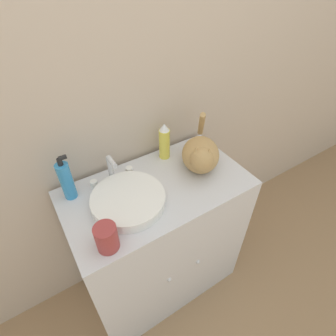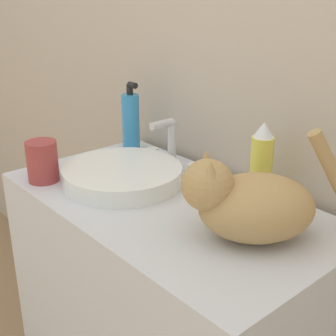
# 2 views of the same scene
# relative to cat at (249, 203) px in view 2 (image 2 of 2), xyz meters

# --- Properties ---
(wall_back) EXTENTS (6.00, 0.05, 2.50)m
(wall_back) POSITION_rel_cat_xyz_m (-0.24, 0.27, 0.33)
(wall_back) COLOR #C6B29E
(wall_back) RESTS_ON ground_plane
(sink_basin) EXTENTS (0.31, 0.31, 0.05)m
(sink_basin) POSITION_rel_cat_xyz_m (-0.39, -0.03, -0.06)
(sink_basin) COLOR white
(sink_basin) RESTS_ON vanity_cabinet
(faucet) EXTENTS (0.20, 0.09, 0.14)m
(faucet) POSITION_rel_cat_xyz_m (-0.39, 0.14, -0.02)
(faucet) COLOR silver
(faucet) RESTS_ON vanity_cabinet
(cat) EXTENTS (0.28, 0.32, 0.23)m
(cat) POSITION_rel_cat_xyz_m (0.00, 0.00, 0.00)
(cat) COLOR tan
(cat) RESTS_ON vanity_cabinet
(soap_bottle) EXTENTS (0.06, 0.05, 0.22)m
(soap_bottle) POSITION_rel_cat_xyz_m (-0.58, 0.14, 0.01)
(soap_bottle) COLOR #338CCC
(soap_bottle) RESTS_ON vanity_cabinet
(spray_bottle) EXTENTS (0.05, 0.05, 0.19)m
(spray_bottle) POSITION_rel_cat_xyz_m (-0.10, 0.16, 0.01)
(spray_bottle) COLOR #EADB4C
(spray_bottle) RESTS_ON vanity_cabinet
(cup) EXTENTS (0.08, 0.08, 0.11)m
(cup) POSITION_rel_cat_xyz_m (-0.54, -0.17, -0.03)
(cup) COLOR #9E3838
(cup) RESTS_ON vanity_cabinet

